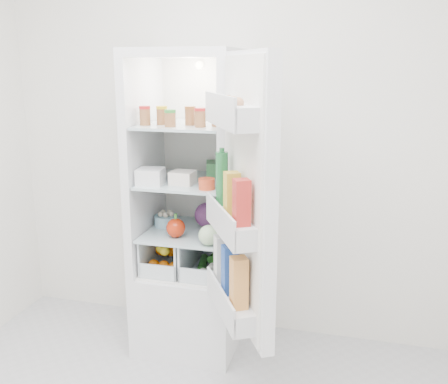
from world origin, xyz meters
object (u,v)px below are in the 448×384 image
(red_cabbage, at_px, (207,215))
(fridge_door, at_px, (243,204))
(mushroom_bowl, at_px, (166,221))
(refrigerator, at_px, (193,240))

(red_cabbage, distance_m, fridge_door, 0.77)
(red_cabbage, bearing_deg, mushroom_bowl, -169.17)
(red_cabbage, distance_m, mushroom_bowl, 0.26)
(red_cabbage, relative_size, fridge_door, 0.12)
(mushroom_bowl, bearing_deg, fridge_door, -43.28)
(refrigerator, relative_size, fridge_door, 1.38)
(mushroom_bowl, height_order, fridge_door, fridge_door)
(red_cabbage, height_order, fridge_door, fridge_door)
(fridge_door, bearing_deg, refrigerator, 7.13)
(fridge_door, bearing_deg, red_cabbage, 0.46)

